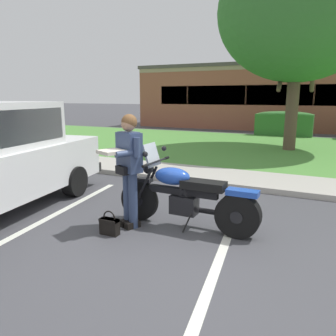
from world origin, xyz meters
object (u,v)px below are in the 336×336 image
(shade_tree, at_px, (299,12))
(brick_building, at_px, (317,96))
(hedge_left, at_px, (284,123))
(rider_person, at_px, (128,162))
(motorcycle, at_px, (190,197))
(handbag, at_px, (109,225))

(shade_tree, bearing_deg, brick_building, 87.95)
(hedge_left, bearing_deg, brick_building, 80.33)
(rider_person, bearing_deg, motorcycle, 21.47)
(rider_person, bearing_deg, hedge_left, 87.25)
(rider_person, xyz_separation_m, brick_building, (1.79, 19.97, 0.92))
(rider_person, distance_m, hedge_left, 13.17)
(motorcycle, distance_m, brick_building, 19.71)
(motorcycle, height_order, rider_person, rider_person)
(shade_tree, distance_m, hedge_left, 6.15)
(brick_building, bearing_deg, motorcycle, -92.73)
(rider_person, height_order, hedge_left, rider_person)
(rider_person, bearing_deg, brick_building, 84.87)
(handbag, relative_size, shade_tree, 0.05)
(brick_building, bearing_deg, handbag, -95.32)
(rider_person, height_order, brick_building, brick_building)
(handbag, relative_size, brick_building, 0.02)
(hedge_left, bearing_deg, rider_person, -92.75)
(brick_building, bearing_deg, shade_tree, -92.05)
(motorcycle, distance_m, rider_person, 1.06)
(rider_person, distance_m, shade_tree, 9.45)
(motorcycle, distance_m, hedge_left, 12.82)
(rider_person, relative_size, handbag, 4.74)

